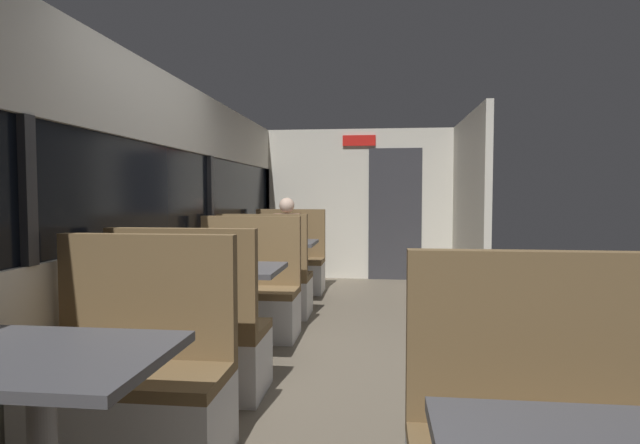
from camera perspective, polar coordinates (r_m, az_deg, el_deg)
The scene contains 13 objects.
ground_plane at distance 4.02m, azimuth 1.80°, elevation -16.02°, with size 3.30×9.20×0.02m, color #665B4C.
carriage_window_panel_left at distance 4.19m, azimuth -18.39°, elevation 0.20°, with size 0.09×8.48×2.30m.
carriage_end_bulkhead at distance 7.99m, azimuth 4.73°, elevation 1.88°, with size 2.90×0.11×2.30m.
carriage_aisle_panel_right at distance 6.89m, azimuth 16.07°, elevation 1.67°, with size 0.08×2.40×2.30m, color beige.
dining_table_near_window at distance 2.19m, azimuth -28.43°, elevation -15.06°, with size 0.90×0.70×0.74m.
bench_near_window_facing_entry at distance 2.86m, azimuth -19.83°, elevation -17.13°, with size 0.95×0.50×1.10m.
dining_table_mid_window at distance 4.14m, azimuth -10.58°, elevation -6.25°, with size 0.90×0.70×0.74m.
bench_mid_window_facing_end at distance 3.56m, azimuth -13.93°, elevation -12.97°, with size 0.95×0.50×1.10m.
bench_mid_window_facing_entry at distance 4.86m, azimuth -8.08°, elevation -8.57°, with size 0.95×0.50×1.10m.
dining_table_far_window at distance 6.26m, azimuth -4.62°, elevation -3.04°, with size 0.90×0.70×0.74m.
bench_far_window_facing_end at distance 5.62m, azimuth -6.00°, elevation -6.95°, with size 0.95×0.50×1.10m.
bench_far_window_facing_entry at distance 6.98m, azimuth -3.49°, elevation -4.97°, with size 0.95×0.50×1.10m.
seated_passenger at distance 6.88m, azimuth -3.60°, elevation -3.33°, with size 0.47×0.55×1.26m.
Camera 1 is at (0.31, -3.79, 1.31)m, focal length 29.04 mm.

